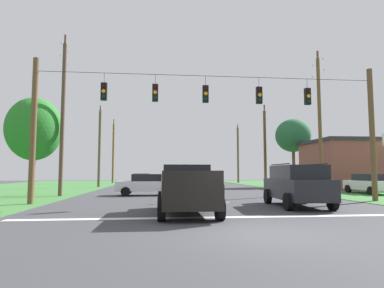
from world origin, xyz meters
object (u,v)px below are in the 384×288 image
at_px(suv_black, 297,184).
at_px(tree_roadside_right, 293,136).
at_px(utility_pole_distant_left, 113,151).
at_px(utility_pole_near_left, 238,154).
at_px(utility_pole_distant_right, 99,147).
at_px(distant_car_far_parked, 141,180).
at_px(utility_pole_mid_right, 320,121).
at_px(distant_car_crossing_white, 370,184).
at_px(pickup_truck, 187,189).
at_px(roadside_store, 364,164).
at_px(tree_roadside_far_right, 34,129).
at_px(utility_pole_far_right, 265,146).
at_px(overhead_signal_span, 211,123).
at_px(utility_pole_far_left, 63,114).
at_px(distant_car_oncoming, 147,184).

distance_m(suv_black, tree_roadside_right, 23.26).
bearing_deg(utility_pole_distant_left, utility_pole_near_left, -0.56).
bearing_deg(utility_pole_distant_right, utility_pole_near_left, 34.56).
bearing_deg(distant_car_far_parked, utility_pole_mid_right, -38.30).
relative_size(utility_pole_mid_right, tree_roadside_right, 1.43).
distance_m(distant_car_crossing_white, tree_roadside_right, 13.65).
height_order(pickup_truck, distant_car_far_parked, pickup_truck).
bearing_deg(utility_pole_mid_right, roadside_store, 41.54).
relative_size(utility_pole_mid_right, tree_roadside_far_right, 1.61).
bearing_deg(distant_car_crossing_white, utility_pole_far_right, 106.59).
bearing_deg(utility_pole_near_left, utility_pole_mid_right, -90.16).
bearing_deg(overhead_signal_span, utility_pole_far_right, 63.82).
distance_m(distant_car_far_parked, utility_pole_distant_right, 6.54).
distance_m(suv_black, distant_car_far_parked, 21.46).
height_order(pickup_truck, utility_pole_distant_left, utility_pole_distant_left).
relative_size(distant_car_crossing_white, utility_pole_mid_right, 0.39).
bearing_deg(utility_pole_far_left, distant_car_far_parked, 67.08).
relative_size(overhead_signal_span, utility_pole_distant_right, 2.08).
height_order(overhead_signal_span, tree_roadside_right, tree_roadside_right).
relative_size(suv_black, distant_car_crossing_white, 1.14).
bearing_deg(suv_black, roadside_store, 48.75).
bearing_deg(utility_pole_near_left, utility_pole_distant_right, -145.44).
xyz_separation_m(pickup_truck, utility_pole_distant_right, (-7.75, 24.32, 3.51)).
relative_size(utility_pole_far_right, tree_roadside_far_right, 1.37).
relative_size(distant_car_crossing_white, utility_pole_far_left, 0.38).
bearing_deg(distant_car_crossing_white, overhead_signal_span, -155.58).
bearing_deg(utility_pole_mid_right, utility_pole_far_right, 90.77).
distance_m(suv_black, utility_pole_distant_right, 26.07).
xyz_separation_m(pickup_truck, distant_car_oncoming, (-1.97, 10.83, -0.18)).
bearing_deg(utility_pole_distant_right, utility_pole_far_left, -90.34).
bearing_deg(distant_car_oncoming, overhead_signal_span, -59.84).
relative_size(suv_black, utility_pole_far_left, 0.43).
height_order(suv_black, distant_car_crossing_white, suv_black).
relative_size(distant_car_crossing_white, distant_car_oncoming, 1.00).
bearing_deg(utility_pole_distant_left, utility_pole_far_left, -89.57).
xyz_separation_m(overhead_signal_span, utility_pole_far_right, (9.30, 18.93, 0.31)).
height_order(utility_pole_far_right, tree_roadside_right, utility_pole_far_right).
height_order(pickup_truck, utility_pole_far_right, utility_pole_far_right).
distance_m(utility_pole_far_right, utility_pole_distant_right, 18.78).
height_order(suv_black, utility_pole_distant_right, utility_pole_distant_right).
height_order(overhead_signal_span, utility_pole_far_left, utility_pole_far_left).
relative_size(utility_pole_distant_left, tree_roadside_far_right, 1.41).
distance_m(distant_car_oncoming, utility_pole_near_left, 29.91).
xyz_separation_m(distant_car_far_parked, utility_pole_mid_right, (14.11, -11.15, 4.82)).
distance_m(pickup_truck, distant_car_far_parked, 22.06).
distance_m(utility_pole_distant_left, roadside_store, 33.84).
height_order(distant_car_oncoming, utility_pole_far_right, utility_pole_far_right).
xyz_separation_m(distant_car_far_parked, tree_roadside_right, (17.20, 1.28, 5.06)).
relative_size(suv_black, roadside_store, 0.45).
height_order(distant_car_crossing_white, roadside_store, roadside_store).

